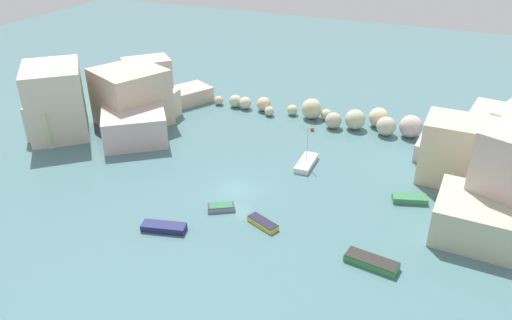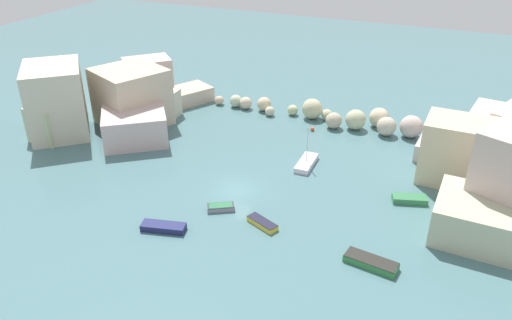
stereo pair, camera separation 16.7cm
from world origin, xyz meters
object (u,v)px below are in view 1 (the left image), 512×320
at_px(moored_boat_6, 410,199).
at_px(moored_boat_1, 306,163).
at_px(moored_boat_5, 263,223).
at_px(moored_boat_0, 427,160).
at_px(moored_boat_2, 372,262).
at_px(channel_buoy, 312,129).
at_px(moored_boat_4, 164,227).
at_px(moored_boat_3, 221,207).

bearing_deg(moored_boat_6, moored_boat_1, 148.19).
relative_size(moored_boat_5, moored_boat_6, 0.93).
bearing_deg(moored_boat_0, moored_boat_6, 102.82).
bearing_deg(moored_boat_2, moored_boat_0, 92.37).
height_order(moored_boat_2, moored_boat_6, moored_boat_2).
bearing_deg(channel_buoy, moored_boat_6, -40.94).
bearing_deg(moored_boat_0, moored_boat_5, 73.00).
bearing_deg(channel_buoy, moored_boat_2, -61.54).
xyz_separation_m(moored_boat_4, moored_boat_6, (19.35, 13.55, 0.01)).
distance_m(moored_boat_3, moored_boat_6, 18.32).
height_order(moored_boat_1, moored_boat_2, moored_boat_1).
relative_size(moored_boat_1, moored_boat_6, 1.33).
xyz_separation_m(moored_boat_1, moored_boat_5, (0.00, -12.34, -0.06)).
distance_m(moored_boat_1, moored_boat_4, 18.25).
bearing_deg(moored_boat_6, moored_boat_0, 69.08).
relative_size(moored_boat_0, moored_boat_2, 0.60).
xyz_separation_m(channel_buoy, moored_boat_3, (-2.39, -20.56, 0.03)).
bearing_deg(moored_boat_3, channel_buoy, 51.84).
bearing_deg(moored_boat_3, moored_boat_2, -40.34).
bearing_deg(moored_boat_5, channel_buoy, -60.86).
relative_size(channel_buoy, moored_boat_3, 0.18).
relative_size(moored_boat_2, moored_boat_4, 1.08).
relative_size(moored_boat_1, moored_boat_4, 1.13).
distance_m(channel_buoy, moored_boat_3, 20.70).
distance_m(channel_buoy, moored_boat_0, 14.61).
xyz_separation_m(channel_buoy, moored_boat_6, (13.78, -11.95, 0.06)).
xyz_separation_m(moored_boat_2, moored_boat_3, (-14.78, 2.29, -0.05)).
bearing_deg(moored_boat_1, moored_boat_3, 156.49).
height_order(moored_boat_4, moored_boat_6, moored_boat_6).
xyz_separation_m(channel_buoy, moored_boat_0, (14.32, -2.91, 0.05)).
height_order(channel_buoy, moored_boat_6, moored_boat_6).
bearing_deg(moored_boat_6, moored_boat_2, -114.76).
relative_size(moored_boat_3, moored_boat_4, 0.67).
distance_m(moored_boat_0, moored_boat_5, 22.04).
bearing_deg(moored_boat_4, moored_boat_5, 13.71).
xyz_separation_m(moored_boat_5, moored_boat_6, (11.54, 9.39, 0.04)).
xyz_separation_m(channel_buoy, moored_boat_1, (2.23, -9.00, 0.08)).
bearing_deg(moored_boat_6, moored_boat_3, -169.45).
relative_size(channel_buoy, moored_boat_1, 0.11).
relative_size(channel_buoy, moored_boat_6, 0.14).
bearing_deg(moored_boat_5, moored_boat_2, -165.29).
bearing_deg(moored_boat_1, moored_boat_6, -106.03).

